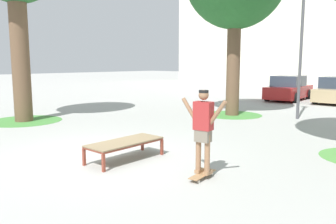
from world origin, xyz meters
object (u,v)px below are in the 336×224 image
skater (203,126)px  car_red (289,89)px  light_post (302,24)px  skateboard (202,175)px  skate_box (125,143)px

skater → car_red: skater is taller
light_post → skateboard: bearing=-79.0°
skate_box → car_red: 15.62m
skateboard → skate_box: bearing=-174.5°
skater → skate_box: bearing=-174.4°
car_red → light_post: (3.34, -6.58, 3.13)m
light_post → skater: bearing=-79.0°
skate_box → skater: (2.16, 0.21, 0.66)m
skateboard → car_red: (-5.00, 15.15, 0.61)m
car_red → skateboard: bearing=-71.7°
skateboard → light_post: (-1.66, 8.56, 3.75)m
skater → light_post: bearing=101.0°
skate_box → car_red: car_red is taller
light_post → car_red: bearing=116.9°
skate_box → skater: 2.27m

